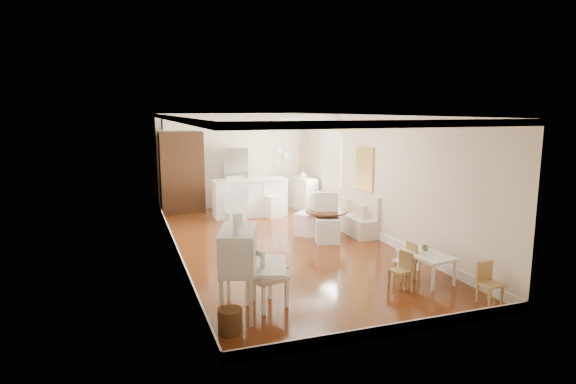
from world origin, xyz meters
TOP-DOWN VIEW (x-y plane):
  - room at (0.04, 0.32)m, footprint 9.00×9.04m
  - secretary_bureau at (-1.70, -3.11)m, footprint 1.25×1.26m
  - gustavian_armchair at (-1.25, -3.01)m, footprint 0.69×0.69m
  - wicker_basket at (-1.96, -3.68)m, footprint 0.41×0.41m
  - kids_table at (1.66, -2.85)m, footprint 0.70×1.02m
  - kids_chair_a at (1.04, -3.00)m, footprint 0.35×0.35m
  - kids_chair_b at (1.37, -2.65)m, footprint 0.31×0.31m
  - kids_chair_c at (1.98, -4.03)m, footprint 0.33×0.33m
  - banquette at (1.99, 0.50)m, footprint 0.52×1.60m
  - dining_table at (1.14, 0.22)m, footprint 1.26×1.26m
  - slip_chair_near at (1.04, -0.05)m, footprint 0.65×0.67m
  - slip_chair_far at (0.85, 0.68)m, footprint 0.70×0.70m
  - breakfast_counter at (0.10, 3.10)m, footprint 2.05×0.65m
  - bar_stool_left at (-0.37, 2.70)m, footprint 0.47×0.47m
  - bar_stool_right at (0.64, 2.72)m, footprint 0.48×0.48m
  - pantry_cabinet at (-1.60, 4.18)m, footprint 1.20×0.60m
  - fridge at (0.30, 4.15)m, footprint 0.75×0.65m
  - sideboard at (1.82, 3.51)m, footprint 0.64×1.06m
  - pencil_cup at (1.75, -2.67)m, footprint 0.14×0.14m
  - branch_vase at (1.83, 3.54)m, footprint 0.25×0.25m

SIDE VIEW (x-z plane):
  - wicker_basket at x=-1.96m, z-range 0.00..0.33m
  - kids_table at x=1.66m, z-range 0.00..0.48m
  - kids_chair_a at x=1.04m, z-range 0.00..0.62m
  - kids_chair_c at x=1.98m, z-range 0.00..0.64m
  - kids_chair_b at x=1.37m, z-range 0.00..0.65m
  - dining_table at x=1.14m, z-range 0.00..0.65m
  - sideboard at x=1.82m, z-range 0.00..0.94m
  - gustavian_armchair at x=-1.25m, z-range 0.00..0.94m
  - bar_stool_right at x=0.64m, z-range 0.00..0.95m
  - banquette at x=1.99m, z-range 0.00..0.98m
  - slip_chair_far at x=0.85m, z-range 0.00..1.03m
  - breakfast_counter at x=0.10m, z-range 0.00..1.03m
  - pencil_cup at x=1.75m, z-range 0.48..0.57m
  - slip_chair_near at x=1.04m, z-range 0.00..1.09m
  - bar_stool_left at x=-0.37m, z-range 0.00..1.16m
  - secretary_bureau at x=-1.70m, z-range 0.00..1.26m
  - fridge at x=0.30m, z-range 0.00..1.80m
  - branch_vase at x=1.83m, z-range 0.94..1.14m
  - pantry_cabinet at x=-1.60m, z-range 0.00..2.30m
  - room at x=0.04m, z-range 0.57..3.39m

